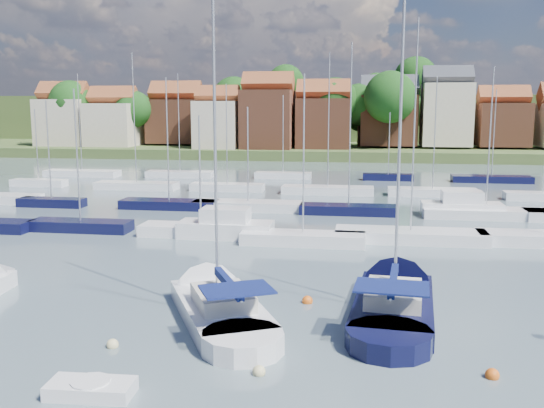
# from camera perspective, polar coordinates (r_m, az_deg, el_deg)

# --- Properties ---
(ground) EXTENTS (260.00, 260.00, 0.00)m
(ground) POSITION_cam_1_polar(r_m,az_deg,el_deg) (64.16, 4.33, 0.49)
(ground) COLOR #44545D
(ground) RESTS_ON ground
(sailboat_centre) EXTENTS (8.68, 12.86, 17.19)m
(sailboat_centre) POSITION_cam_1_polar(r_m,az_deg,el_deg) (30.01, -5.62, -9.05)
(sailboat_centre) COLOR silver
(sailboat_centre) RESTS_ON ground
(sailboat_navy) EXTENTS (4.69, 13.70, 18.53)m
(sailboat_navy) POSITION_cam_1_polar(r_m,az_deg,el_deg) (31.23, 11.53, -8.46)
(sailboat_navy) COLOR black
(sailboat_navy) RESTS_ON ground
(tender) EXTENTS (2.97, 1.49, 0.63)m
(tender) POSITION_cam_1_polar(r_m,az_deg,el_deg) (22.35, -16.68, -16.32)
(tender) COLOR silver
(tender) RESTS_ON ground
(buoy_c) EXTENTS (0.50, 0.50, 0.50)m
(buoy_c) POSITION_cam_1_polar(r_m,az_deg,el_deg) (26.21, -14.77, -12.90)
(buoy_c) COLOR beige
(buoy_c) RESTS_ON ground
(buoy_d) EXTENTS (0.49, 0.49, 0.49)m
(buoy_d) POSITION_cam_1_polar(r_m,az_deg,el_deg) (23.08, -1.24, -15.74)
(buoy_d) COLOR beige
(buoy_d) RESTS_ON ground
(buoy_e) EXTENTS (0.54, 0.54, 0.54)m
(buoy_e) POSITION_cam_1_polar(r_m,az_deg,el_deg) (30.70, 3.35, -9.28)
(buoy_e) COLOR #D85914
(buoy_e) RESTS_ON ground
(buoy_f) EXTENTS (0.51, 0.51, 0.51)m
(buoy_f) POSITION_cam_1_polar(r_m,az_deg,el_deg) (24.17, 20.00, -15.12)
(buoy_f) COLOR #D85914
(buoy_f) RESTS_ON ground
(marina_field) EXTENTS (79.62, 41.41, 15.93)m
(marina_field) POSITION_cam_1_polar(r_m,az_deg,el_deg) (59.19, 5.81, 0.15)
(marina_field) COLOR silver
(marina_field) RESTS_ON ground
(far_shore_town) EXTENTS (212.46, 90.00, 22.27)m
(far_shore_town) POSITION_cam_1_polar(r_m,az_deg,el_deg) (156.00, 7.89, 7.28)
(far_shore_town) COLOR #4C5A2D
(far_shore_town) RESTS_ON ground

